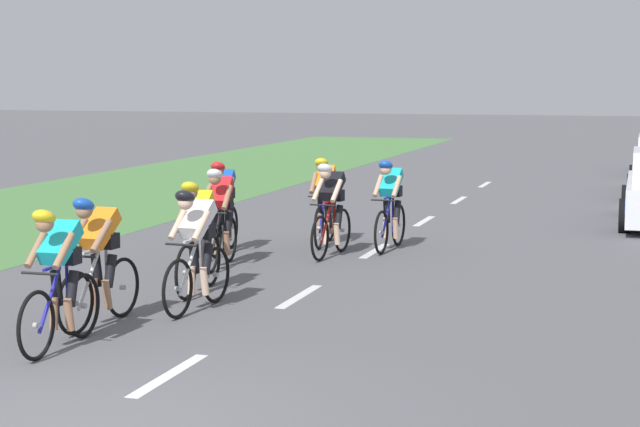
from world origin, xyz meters
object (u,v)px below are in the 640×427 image
at_px(cyclist_ninth, 325,200).
at_px(cyclist_fourth, 198,235).
at_px(cyclist_third, 196,248).
at_px(cyclist_eighth, 390,204).
at_px(cyclist_seventh, 331,208).
at_px(cyclist_fifth, 220,216).
at_px(cyclist_sixth, 223,206).
at_px(cyclist_second, 98,259).
at_px(cyclist_lead, 59,276).

bearing_deg(cyclist_ninth, cyclist_fourth, -94.71).
bearing_deg(cyclist_third, cyclist_eighth, 77.96).
bearing_deg(cyclist_seventh, cyclist_third, -95.14).
xyz_separation_m(cyclist_third, cyclist_seventh, (0.40, 4.43, 0.00)).
bearing_deg(cyclist_fifth, cyclist_sixth, 110.65).
height_order(cyclist_third, cyclist_fifth, same).
distance_m(cyclist_fifth, cyclist_eighth, 3.16).
distance_m(cyclist_second, cyclist_ninth, 6.73).
bearing_deg(cyclist_third, cyclist_lead, -105.32).
bearing_deg(cyclist_sixth, cyclist_fourth, -73.29).
bearing_deg(cyclist_ninth, cyclist_third, -89.39).
bearing_deg(cyclist_lead, cyclist_sixth, 97.06).
distance_m(cyclist_third, cyclist_fifth, 3.12).
relative_size(cyclist_third, cyclist_sixth, 1.00).
xyz_separation_m(cyclist_third, cyclist_eighth, (1.15, 5.37, 0.00)).
relative_size(cyclist_fifth, cyclist_ninth, 1.00).
distance_m(cyclist_lead, cyclist_second, 1.10).
relative_size(cyclist_sixth, cyclist_eighth, 1.00).
xyz_separation_m(cyclist_second, cyclist_fifth, (-0.18, 4.10, 0.00)).
bearing_deg(cyclist_fourth, cyclist_lead, -92.98).
bearing_deg(cyclist_eighth, cyclist_fourth, -110.03).
relative_size(cyclist_third, cyclist_eighth, 1.00).
relative_size(cyclist_fourth, cyclist_ninth, 1.00).
bearing_deg(cyclist_seventh, cyclist_fifth, -132.27).
xyz_separation_m(cyclist_third, cyclist_fourth, (-0.43, 1.04, 0.00)).
xyz_separation_m(cyclist_fourth, cyclist_sixth, (-0.97, 3.23, 0.00)).
relative_size(cyclist_fifth, cyclist_sixth, 1.00).
height_order(cyclist_fourth, cyclist_ninth, same).
bearing_deg(cyclist_seventh, cyclist_lead, -98.58).
height_order(cyclist_seventh, cyclist_ninth, same).
xyz_separation_m(cyclist_fourth, cyclist_fifth, (-0.49, 1.95, 0.00)).
bearing_deg(cyclist_second, cyclist_seventh, 78.40).
bearing_deg(cyclist_lead, cyclist_seventh, 81.42).
relative_size(cyclist_third, cyclist_fourth, 1.00).
xyz_separation_m(cyclist_fourth, cyclist_seventh, (0.83, 3.40, 0.00)).
height_order(cyclist_second, cyclist_sixth, same).
distance_m(cyclist_sixth, cyclist_eighth, 2.78).
bearing_deg(cyclist_lead, cyclist_second, 97.16).
xyz_separation_m(cyclist_sixth, cyclist_eighth, (2.55, 1.11, 0.00)).
xyz_separation_m(cyclist_sixth, cyclist_ninth, (1.34, 1.31, 0.00)).
distance_m(cyclist_fourth, cyclist_fifth, 2.01).
xyz_separation_m(cyclist_lead, cyclist_ninth, (0.54, 7.78, 0.00)).
distance_m(cyclist_fourth, cyclist_sixth, 3.37).
bearing_deg(cyclist_seventh, cyclist_fourth, -103.78).
xyz_separation_m(cyclist_third, cyclist_fifth, (-0.92, 2.98, 0.00)).
relative_size(cyclist_lead, cyclist_second, 1.00).
relative_size(cyclist_eighth, cyclist_ninth, 1.00).
relative_size(cyclist_second, cyclist_eighth, 1.00).
relative_size(cyclist_fourth, cyclist_eighth, 1.00).
bearing_deg(cyclist_fifth, cyclist_eighth, 49.15).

